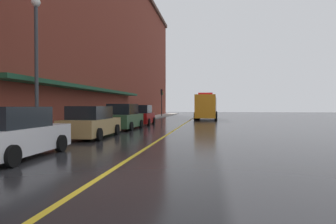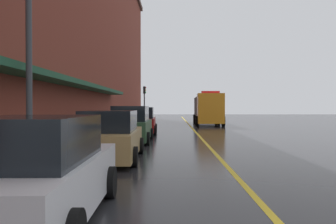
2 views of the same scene
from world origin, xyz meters
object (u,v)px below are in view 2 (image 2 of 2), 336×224
(parked_car_1, at_px, (111,137))
(parked_car_3, at_px, (141,122))
(street_lamp_left, at_px, (29,21))
(utility_truck, at_px, (208,109))
(parking_meter_1, at_px, (122,118))
(parked_car_2, at_px, (131,125))
(traffic_light_near, at_px, (144,97))
(parked_car_0, at_px, (35,173))
(parking_meter_0, at_px, (92,125))

(parked_car_1, xyz_separation_m, parked_car_3, (-0.02, 11.29, 0.04))
(parked_car_1, xyz_separation_m, street_lamp_left, (-2.08, -1.82, 3.59))
(utility_truck, xyz_separation_m, parking_meter_1, (-7.32, -11.38, -0.55))
(parked_car_2, xyz_separation_m, traffic_light_near, (-1.41, 24.65, 2.27))
(parked_car_1, height_order, parked_car_2, parked_car_2)
(parked_car_1, bearing_deg, parked_car_0, 178.09)
(parked_car_0, relative_size, traffic_light_near, 1.07)
(parked_car_2, distance_m, parking_meter_0, 2.89)
(parked_car_2, xyz_separation_m, parking_meter_0, (-1.48, -2.48, 0.18))
(parked_car_0, xyz_separation_m, parking_meter_0, (-1.45, 9.76, 0.26))
(parked_car_0, distance_m, parking_meter_0, 9.87)
(parked_car_1, bearing_deg, parking_meter_0, 21.92)
(parked_car_1, height_order, utility_truck, utility_truck)
(parking_meter_0, relative_size, traffic_light_near, 0.31)
(parked_car_0, xyz_separation_m, street_lamp_left, (-2.05, 4.55, 3.60))
(parked_car_1, height_order, traffic_light_near, traffic_light_near)
(utility_truck, relative_size, parking_meter_0, 6.92)
(parked_car_2, height_order, traffic_light_near, traffic_light_near)
(parked_car_0, height_order, parking_meter_1, parked_car_0)
(parked_car_1, relative_size, street_lamp_left, 0.69)
(parked_car_0, xyz_separation_m, parked_car_3, (0.01, 17.66, 0.05))
(traffic_light_near, bearing_deg, street_lamp_left, -91.17)
(parked_car_0, xyz_separation_m, parked_car_2, (0.02, 12.24, 0.08))
(parked_car_2, bearing_deg, parking_meter_0, 149.13)
(utility_truck, relative_size, parking_meter_1, 6.92)
(street_lamp_left, bearing_deg, parked_car_2, 74.89)
(parked_car_1, bearing_deg, utility_truck, -15.61)
(utility_truck, bearing_deg, parked_car_3, -24.13)
(traffic_light_near, bearing_deg, parking_meter_1, -90.19)
(parked_car_1, distance_m, traffic_light_near, 30.64)
(parking_meter_0, bearing_deg, parked_car_1, -66.41)
(parked_car_1, height_order, parking_meter_0, parked_car_1)
(parking_meter_0, bearing_deg, street_lamp_left, -96.57)
(parked_car_0, bearing_deg, parking_meter_1, 2.90)
(utility_truck, height_order, street_lamp_left, street_lamp_left)
(parking_meter_1, bearing_deg, utility_truck, 57.24)
(parked_car_2, bearing_deg, utility_truck, -18.44)
(utility_truck, height_order, parking_meter_0, utility_truck)
(parked_car_0, relative_size, parking_meter_1, 3.45)
(parked_car_2, distance_m, street_lamp_left, 8.71)
(parked_car_0, relative_size, utility_truck, 0.50)
(utility_truck, relative_size, street_lamp_left, 1.33)
(parked_car_3, bearing_deg, utility_truck, -27.05)
(parked_car_1, distance_m, parking_meter_1, 12.25)
(parking_meter_0, bearing_deg, traffic_light_near, 89.87)
(parking_meter_1, bearing_deg, parked_car_1, -83.07)
(parked_car_1, xyz_separation_m, traffic_light_near, (-1.42, 30.52, 2.35))
(parked_car_2, bearing_deg, parking_meter_1, 13.06)
(parking_meter_1, bearing_deg, street_lamp_left, -92.46)
(parking_meter_0, height_order, street_lamp_left, street_lamp_left)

